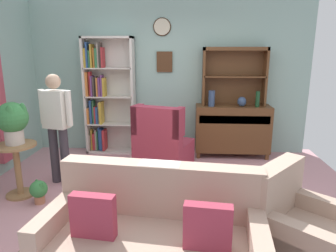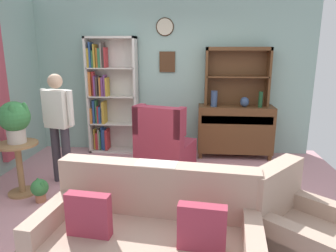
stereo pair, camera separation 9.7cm
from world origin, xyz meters
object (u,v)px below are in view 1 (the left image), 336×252
at_px(plant_stand, 17,164).
at_px(vase_round, 242,102).
at_px(sideboard_hutch, 234,68).
at_px(vase_tall, 212,98).
at_px(bookshelf, 105,97).
at_px(bottle_wine, 258,99).
at_px(potted_plant_large, 13,120).
at_px(book_stack, 185,182).
at_px(coffee_table, 176,193).
at_px(couch_floral, 154,241).
at_px(potted_plant_small, 39,190).
at_px(armchair_floral, 300,234).
at_px(wingback_chair, 162,146).
at_px(person_reading, 57,122).
at_px(sideboard, 232,128).

bearing_deg(plant_stand, vase_round, 28.58).
height_order(sideboard_hutch, vase_tall, sideboard_hutch).
distance_m(bookshelf, bottle_wine, 2.70).
xyz_separation_m(potted_plant_large, book_stack, (2.17, -0.48, -0.55)).
height_order(potted_plant_large, book_stack, potted_plant_large).
xyz_separation_m(bottle_wine, coffee_table, (-1.30, -2.20, -0.70)).
bearing_deg(vase_round, couch_floral, -111.57).
bearing_deg(sideboard_hutch, potted_plant_small, -141.84).
height_order(bottle_wine, armchair_floral, bottle_wine).
distance_m(vase_round, bottle_wine, 0.27).
bearing_deg(plant_stand, potted_plant_small, -28.70).
relative_size(wingback_chair, potted_plant_small, 3.52).
relative_size(plant_stand, book_stack, 3.77).
bearing_deg(potted_plant_large, vase_round, 28.34).
relative_size(plant_stand, coffee_table, 0.88).
distance_m(couch_floral, book_stack, 0.91).
xyz_separation_m(vase_round, couch_floral, (-1.20, -3.03, -0.69)).
bearing_deg(book_stack, vase_tall, 78.84).
height_order(couch_floral, person_reading, person_reading).
xyz_separation_m(wingback_chair, potted_plant_small, (-1.44, -1.25, -0.21)).
bearing_deg(coffee_table, wingback_chair, 100.20).
relative_size(vase_tall, wingback_chair, 0.26).
relative_size(bookshelf, vase_tall, 7.71).
relative_size(sideboard_hutch, person_reading, 0.71).
xyz_separation_m(vase_tall, couch_floral, (-0.68, -3.02, -0.74)).
xyz_separation_m(sideboard_hutch, wingback_chair, (-1.20, -0.82, -1.18)).
xyz_separation_m(vase_round, plant_stand, (-3.12, -1.70, -0.57)).
relative_size(bottle_wine, potted_plant_large, 0.50).
distance_m(bookshelf, sideboard_hutch, 2.36).
distance_m(armchair_floral, book_stack, 1.23).
relative_size(bottle_wine, armchair_floral, 0.25).
bearing_deg(potted_plant_large, plant_stand, -98.63).
bearing_deg(sideboard_hutch, plant_stand, -147.90).
bearing_deg(couch_floral, vase_round, 68.43).
height_order(couch_floral, plant_stand, couch_floral).
relative_size(couch_floral, wingback_chair, 1.79).
relative_size(plant_stand, potted_plant_small, 2.36).
bearing_deg(armchair_floral, potted_plant_small, 162.10).
bearing_deg(vase_round, book_stack, -113.55).
bearing_deg(plant_stand, person_reading, 48.63).
xyz_separation_m(coffee_table, book_stack, (0.10, 0.05, 0.11)).
bearing_deg(armchair_floral, plant_stand, 160.81).
height_order(vase_round, book_stack, vase_round).
bearing_deg(potted_plant_small, bookshelf, 80.74).
xyz_separation_m(sideboard, potted_plant_large, (-2.99, -1.75, 0.51)).
bearing_deg(sideboard, potted_plant_small, -143.33).
bearing_deg(bottle_wine, coffee_table, -120.64).
height_order(vase_tall, potted_plant_large, potted_plant_large).
relative_size(potted_plant_large, person_reading, 0.35).
distance_m(couch_floral, armchair_floral, 1.30).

